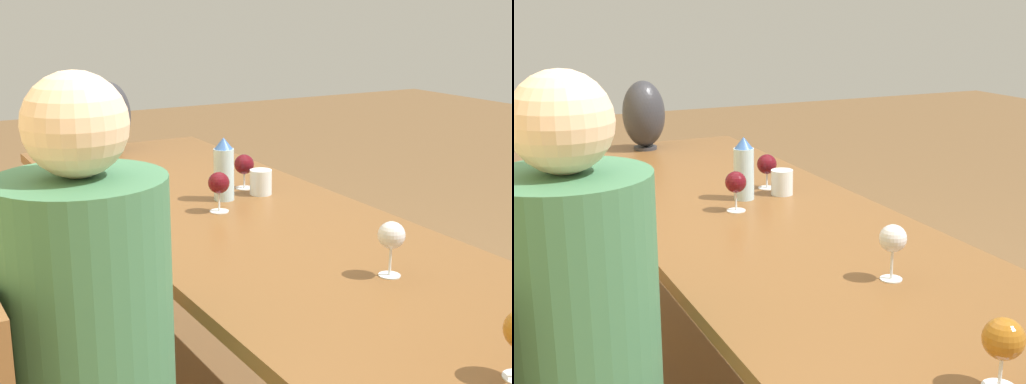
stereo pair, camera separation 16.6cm
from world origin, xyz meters
TOP-DOWN VIEW (x-y plane):
  - dining_table at (0.00, 0.00)m, footprint 2.71×0.87m
  - water_bottle at (0.20, -0.03)m, footprint 0.07×0.07m
  - water_tumbler at (0.19, -0.18)m, footprint 0.08×0.08m
  - vase at (1.20, 0.05)m, footprint 0.20×0.20m
  - wine_glass_1 at (0.30, -0.17)m, footprint 0.07×0.07m
  - wine_glass_2 at (0.07, 0.05)m, footprint 0.07×0.07m
  - wine_glass_3 at (-0.66, -0.08)m, footprint 0.07×0.07m
  - person_near at (-0.64, 0.69)m, footprint 0.35×0.35m

SIDE VIEW (x-z plane):
  - dining_table at x=0.00m, z-range 0.30..1.03m
  - person_near at x=-0.64m, z-range 0.05..1.34m
  - water_tumbler at x=0.19m, z-range 0.73..0.82m
  - wine_glass_1 at x=0.30m, z-range 0.76..0.89m
  - wine_glass_2 at x=0.07m, z-range 0.76..0.90m
  - wine_glass_3 at x=-0.66m, z-range 0.77..0.91m
  - water_bottle at x=0.20m, z-range 0.73..0.95m
  - vase at x=1.20m, z-range 0.74..1.06m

